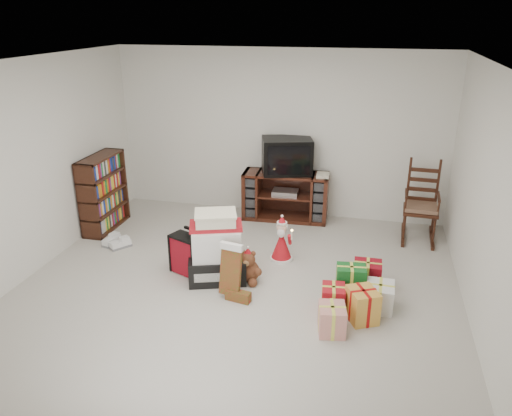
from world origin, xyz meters
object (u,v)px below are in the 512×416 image
at_px(rocking_chair, 420,211).
at_px(santa_figurine, 282,243).
at_px(teddy_bear, 248,268).
at_px(red_suitcase, 187,255).
at_px(gift_cluster, 354,296).
at_px(gift_pile, 217,251).
at_px(mrs_claus_figurine, 225,246).
at_px(crt_television, 287,156).
at_px(bookshelf, 104,194).
at_px(sneaker_pair, 116,242).
at_px(tv_stand, 285,196).

distance_m(rocking_chair, santa_figurine, 2.09).
relative_size(teddy_bear, santa_figurine, 0.65).
distance_m(red_suitcase, gift_cluster, 2.03).
distance_m(gift_pile, teddy_bear, 0.42).
distance_m(mrs_claus_figurine, crt_television, 1.87).
bearing_deg(mrs_claus_figurine, red_suitcase, -136.35).
relative_size(gift_pile, santa_figurine, 1.37).
bearing_deg(gift_pile, crt_television, 58.71).
height_order(bookshelf, gift_cluster, bookshelf).
xyz_separation_m(rocking_chair, santa_figurine, (-1.74, -1.15, -0.16)).
bearing_deg(santa_figurine, teddy_bear, -113.83).
distance_m(mrs_claus_figurine, sneaker_pair, 1.60).
distance_m(red_suitcase, sneaker_pair, 1.32).
distance_m(teddy_bear, santa_figurine, 0.69).
bearing_deg(teddy_bear, bookshelf, 156.61).
bearing_deg(gift_cluster, sneaker_pair, 166.07).
bearing_deg(bookshelf, teddy_bear, -23.39).
height_order(rocking_chair, teddy_bear, rocking_chair).
bearing_deg(bookshelf, gift_cluster, -20.15).
bearing_deg(gift_pile, tv_stand, 58.69).
relative_size(bookshelf, teddy_bear, 2.76).
distance_m(rocking_chair, gift_pile, 2.99).
distance_m(rocking_chair, teddy_bear, 2.70).
distance_m(teddy_bear, mrs_claus_figurine, 0.55).
bearing_deg(mrs_claus_figurine, gift_cluster, -22.13).
relative_size(bookshelf, gift_cluster, 0.92).
bearing_deg(sneaker_pair, bookshelf, 150.99).
bearing_deg(gift_pile, mrs_claus_figurine, 74.55).
distance_m(bookshelf, crt_television, 2.71).
height_order(rocking_chair, sneaker_pair, rocking_chair).
distance_m(tv_stand, rocking_chair, 1.95).
xyz_separation_m(red_suitcase, crt_television, (0.84, 2.00, 0.74)).
relative_size(tv_stand, gift_cluster, 1.10).
bearing_deg(gift_pile, gift_cluster, -28.34).
xyz_separation_m(teddy_bear, crt_television, (0.08, 2.01, 0.81)).
relative_size(tv_stand, crt_television, 1.56).
bearing_deg(gift_cluster, rocking_chair, 69.59).
height_order(bookshelf, crt_television, crt_television).
bearing_deg(gift_cluster, bookshelf, 159.85).
xyz_separation_m(rocking_chair, gift_cluster, (-0.77, -2.08, -0.25)).
xyz_separation_m(teddy_bear, mrs_claus_figurine, (-0.40, 0.37, 0.07)).
bearing_deg(teddy_bear, sneaker_pair, 165.77).
bearing_deg(crt_television, tv_stand, -116.88).
xyz_separation_m(teddy_bear, gift_cluster, (1.24, -0.30, -0.03)).
height_order(tv_stand, crt_television, crt_television).
bearing_deg(crt_television, mrs_claus_figurine, -122.44).
bearing_deg(bookshelf, crt_television, 21.31).
height_order(santa_figurine, gift_cluster, santa_figurine).
bearing_deg(tv_stand, mrs_claus_figurine, -108.78).
bearing_deg(red_suitcase, gift_pile, 17.21).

